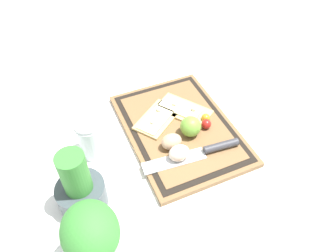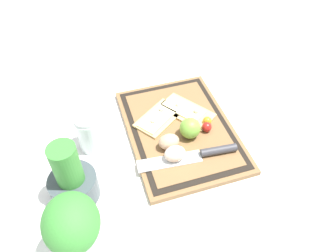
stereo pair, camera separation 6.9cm
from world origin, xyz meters
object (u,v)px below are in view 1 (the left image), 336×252
Objects in this scene: pizza_slice_far at (157,119)px; knife at (207,150)px; cherry_tomato_red at (206,124)px; sauce_jar at (92,140)px; herb_glass at (93,238)px; pizza_slice_near at (183,109)px; lime at (191,126)px; egg_pink at (179,153)px; cherry_tomato_yellow at (206,118)px; herb_pot at (80,189)px; egg_brown at (172,142)px.

knife is at bearing -155.83° from pizza_slice_far.
cherry_tomato_red is 0.33m from sauce_jar.
sauce_jar is 0.32m from herb_glass.
lime is (-0.09, 0.02, 0.02)m from pizza_slice_near.
lime is at bearing -44.76° from egg_pink.
sauce_jar is at bearing 56.88° from egg_pink.
knife is 0.09m from cherry_tomato_red.
pizza_slice_far is at bearing 53.81° from cherry_tomato_red.
sauce_jar reaches higher than knife.
lime is 2.32× the size of cherry_tomato_yellow.
sauce_jar is at bearing 96.34° from pizza_slice_near.
sauce_jar reaches higher than pizza_slice_near.
herb_glass is at bearing 126.01° from lime.
pizza_slice_far is 0.94× the size of herb_pot.
pizza_slice_near is 1.61× the size of sauce_jar.
pizza_slice_far is 0.44m from herb_glass.
lime is (0.02, -0.07, 0.01)m from egg_brown.
herb_glass is (-0.22, 0.27, 0.07)m from egg_brown.
pizza_slice_near is 1.08× the size of pizza_slice_far.
pizza_slice_near is 6.46× the size of cherry_tomato_red.
pizza_slice_far is at bearing -56.55° from herb_pot.
cherry_tomato_yellow is at bearing -69.29° from egg_brown.
sauce_jar reaches higher than pizza_slice_far.
knife is 1.42× the size of herb_glass.
herb_pot is (-0.02, 0.27, 0.02)m from egg_pink.
sauce_jar is at bearing 97.90° from pizza_slice_far.
cherry_tomato_red is 1.11× the size of cherry_tomato_yellow.
pizza_slice_near reaches higher than knife.
egg_pink is at bearing -56.75° from herb_glass.
cherry_tomato_red is 0.47m from herb_glass.
herb_pot is at bearing 116.98° from pizza_slice_near.
pizza_slice_near is at bearing -46.65° from herb_glass.
pizza_slice_far is at bearing -82.10° from sauce_jar.
herb_pot is (-0.09, 0.33, 0.01)m from lime.
egg_brown is 2.02× the size of cherry_tomato_red.
pizza_slice_near is 0.10m from cherry_tomato_red.
pizza_slice_far is at bearing 24.17° from knife.
pizza_slice_near is 0.96× the size of herb_glass.
sauce_jar is at bearing -23.88° from herb_pot.
cherry_tomato_red reaches higher than pizza_slice_near.
lime is at bearing -103.08° from sauce_jar.
cherry_tomato_yellow reaches higher than knife.
cherry_tomato_red is (0.08, -0.04, 0.01)m from knife.
cherry_tomato_yellow is (-0.06, -0.13, 0.01)m from pizza_slice_far.
egg_pink is 2.25× the size of cherry_tomato_yellow.
knife is (-0.18, 0.01, 0.00)m from pizza_slice_near.
egg_brown is 0.50× the size of sauce_jar.
cherry_tomato_yellow is at bearing -67.29° from lime.
egg_pink is 0.30× the size of herb_glass.
pizza_slice_near is at bearing -83.66° from sauce_jar.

